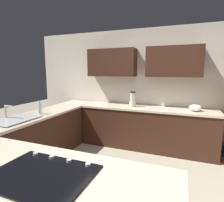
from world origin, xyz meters
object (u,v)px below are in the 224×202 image
object	(u,v)px
cooktop	(42,174)
mixing_bowl	(195,108)
dish_soap_bottle	(40,108)
sink_unit	(15,119)
blender	(133,100)

from	to	relation	value
cooktop	mixing_bowl	world-z (taller)	mixing_bowl
cooktop	mixing_bowl	bearing A→B (deg)	-112.50
dish_soap_bottle	mixing_bowl	bearing A→B (deg)	-153.71
sink_unit	mixing_bowl	xyz separation A→B (m)	(-2.68, -1.77, 0.05)
sink_unit	dish_soap_bottle	world-z (taller)	dish_soap_bottle
sink_unit	blender	world-z (taller)	blender
blender	sink_unit	bearing A→B (deg)	51.16
blender	dish_soap_bottle	bearing A→B (deg)	43.38
cooktop	blender	distance (m)	2.86
cooktop	mixing_bowl	distance (m)	3.09
cooktop	blender	xyz separation A→B (m)	(0.07, -2.86, 0.14)
mixing_bowl	dish_soap_bottle	bearing A→B (deg)	26.29
cooktop	dish_soap_bottle	size ratio (longest dim) A/B	2.81
sink_unit	cooktop	world-z (taller)	sink_unit
sink_unit	mixing_bowl	world-z (taller)	sink_unit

